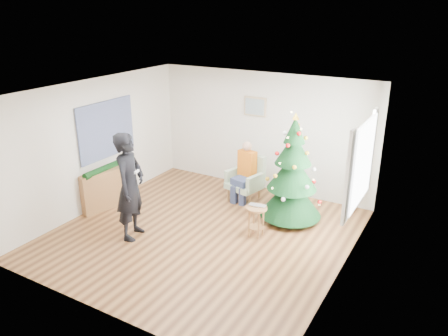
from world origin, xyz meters
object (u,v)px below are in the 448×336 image
Objects in this scene: armchair at (246,183)px; standing_man at (130,186)px; christmas_tree at (292,173)px; stool at (256,221)px; console at (104,189)px.

armchair is 2.71m from standing_man.
christmas_tree is at bearing -6.68° from armchair.
stool is 0.56× the size of console.
christmas_tree reaches higher than stool.
stool is (-0.30, -0.90, -0.67)m from christmas_tree.
christmas_tree is 2.12× the size of console.
standing_man is 1.93× the size of console.
christmas_tree is at bearing 71.76° from stool.
standing_man reaches higher than console.
console is (-2.31, -1.82, 0.05)m from armchair.
console reaches higher than stool.
christmas_tree reaches higher than standing_man.
christmas_tree is 1.15m from stool.
stool is 0.59× the size of armchair.
armchair is at bearing 123.71° from stool.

